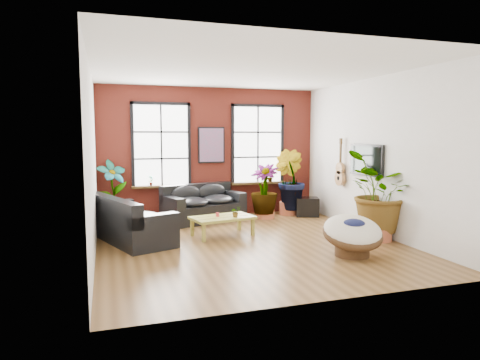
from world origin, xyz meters
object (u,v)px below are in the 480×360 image
at_px(sofa_back, 203,204).
at_px(sofa_left, 128,221).
at_px(papasan_chair, 353,233).
at_px(coffee_table, 222,219).

bearing_deg(sofa_back, sofa_left, -158.53).
bearing_deg(sofa_back, papasan_chair, -82.83).
relative_size(sofa_back, papasan_chair, 1.72).
relative_size(sofa_left, papasan_chair, 1.96).
distance_m(coffee_table, papasan_chair, 2.93).
xyz_separation_m(sofa_left, papasan_chair, (3.87, -2.42, -0.01)).
xyz_separation_m(sofa_left, coffee_table, (2.01, -0.16, -0.05)).
height_order(sofa_back, coffee_table, sofa_back).
distance_m(sofa_left, papasan_chair, 4.56).
height_order(sofa_left, coffee_table, sofa_left).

